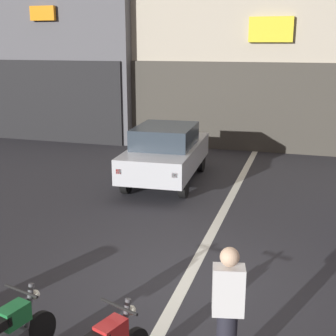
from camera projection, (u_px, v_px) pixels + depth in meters
ground_plane at (185, 285)px, 7.57m from camera, size 120.00×120.00×0.00m
lane_centre_line at (239, 182)px, 13.11m from camera, size 0.20×18.00×0.01m
car_silver_crossing_near at (166, 152)px, 12.96m from camera, size 1.99×4.19×1.64m
car_white_down_street at (291, 119)px, 18.55m from camera, size 2.21×4.27×1.64m
person_by_motorcycles at (227, 313)px, 5.25m from camera, size 0.40×0.29×1.67m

